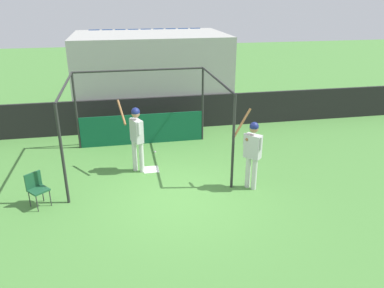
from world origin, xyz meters
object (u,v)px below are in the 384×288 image
object	(u,v)px
folding_chair	(36,186)
baseball	(155,152)
player_waiting	(252,149)
player_batter	(136,133)

from	to	relation	value
folding_chair	baseball	distance (m)	4.09
player_waiting	baseball	xyz separation A→B (m)	(-2.22, 2.80, -1.07)
player_batter	player_waiting	bearing A→B (deg)	-141.92
player_batter	folding_chair	world-z (taller)	player_batter
player_batter	baseball	size ratio (longest dim) A/B	27.23
folding_chair	player_batter	bearing A→B (deg)	170.46
player_batter	player_waiting	distance (m)	3.23
folding_chair	baseball	xyz separation A→B (m)	(3.07, 2.66, -0.48)
player_waiting	player_batter	bearing A→B (deg)	17.72
player_batter	folding_chair	xyz separation A→B (m)	(-2.47, -1.44, -0.64)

